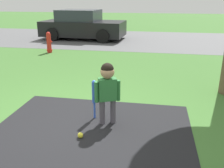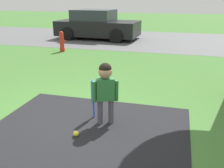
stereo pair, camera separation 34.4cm
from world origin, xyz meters
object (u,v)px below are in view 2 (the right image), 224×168
object	(u,v)px
child	(105,85)
parked_car	(97,25)
baseball_bat	(93,93)
sports_ball	(76,134)
fire_hydrant	(62,42)

from	to	relation	value
child	parked_car	world-z (taller)	parked_car
baseball_bat	parked_car	distance (m)	8.63
parked_car	sports_ball	bearing A→B (deg)	-70.60
fire_hydrant	parked_car	world-z (taller)	parked_car
fire_hydrant	sports_ball	bearing A→B (deg)	-62.41
fire_hydrant	parked_car	size ratio (longest dim) A/B	0.19
child	baseball_bat	size ratio (longest dim) A/B	1.49
child	baseball_bat	xyz separation A→B (m)	(-0.25, 0.14, -0.22)
sports_ball	parked_car	world-z (taller)	parked_car
baseball_bat	parked_car	size ratio (longest dim) A/B	0.17
baseball_bat	parked_car	xyz separation A→B (m)	(-2.65, 8.22, 0.21)
sports_ball	fire_hydrant	bearing A→B (deg)	117.59
fire_hydrant	parked_car	distance (m)	3.34
baseball_bat	sports_ball	bearing A→B (deg)	-94.69
child	sports_ball	distance (m)	0.86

